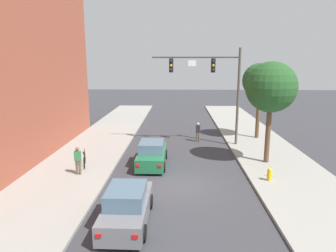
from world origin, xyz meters
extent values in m
plane|color=#38383D|center=(0.00, 0.00, 0.00)|extent=(120.00, 120.00, 0.00)
cube|color=#99968E|center=(-6.50, 0.00, 0.07)|extent=(5.00, 60.00, 0.15)
cube|color=#99968E|center=(6.50, 0.00, 0.07)|extent=(5.00, 60.00, 0.15)
cylinder|color=#514C47|center=(4.60, 8.20, 3.90)|extent=(0.20, 0.20, 7.50)
cylinder|color=#514C47|center=(1.26, 8.20, 6.95)|extent=(6.67, 0.14, 0.14)
cube|color=black|center=(2.60, 8.20, 6.33)|extent=(0.32, 0.28, 1.05)
sphere|color=#2D2823|center=(2.60, 8.05, 6.66)|extent=(0.18, 0.18, 0.18)
sphere|color=yellow|center=(2.60, 8.05, 6.33)|extent=(0.18, 0.18, 0.18)
sphere|color=#2D2823|center=(2.60, 8.05, 6.00)|extent=(0.18, 0.18, 0.18)
cube|color=black|center=(-0.60, 8.20, 6.33)|extent=(0.32, 0.28, 1.05)
sphere|color=#2D2823|center=(-0.60, 8.05, 6.66)|extent=(0.18, 0.18, 0.18)
sphere|color=yellow|center=(-0.60, 8.05, 6.33)|extent=(0.18, 0.18, 0.18)
sphere|color=#2D2823|center=(-0.60, 8.05, 6.00)|extent=(0.18, 0.18, 0.18)
cube|color=white|center=(1.00, 8.18, 6.50)|extent=(0.60, 0.03, 0.44)
cube|color=#1E663D|center=(-1.72, 3.37, 0.56)|extent=(1.72, 4.21, 0.80)
cube|color=slate|center=(-1.72, 3.22, 1.28)|extent=(1.51, 2.01, 0.64)
cylinder|color=black|center=(-2.52, 4.68, 0.32)|extent=(0.22, 0.64, 0.64)
cylinder|color=black|center=(-0.91, 4.67, 0.32)|extent=(0.22, 0.64, 0.64)
cylinder|color=black|center=(-2.53, 2.07, 0.32)|extent=(0.22, 0.64, 0.64)
cylinder|color=black|center=(-0.92, 2.07, 0.32)|extent=(0.22, 0.64, 0.64)
cube|color=red|center=(-2.37, 1.25, 0.68)|extent=(0.20, 0.04, 0.14)
cube|color=red|center=(-1.09, 1.25, 0.68)|extent=(0.20, 0.04, 0.14)
cube|color=slate|center=(-2.11, -3.87, 0.56)|extent=(1.72, 4.21, 0.80)
cube|color=slate|center=(-2.11, -4.02, 1.28)|extent=(1.51, 2.01, 0.64)
cylinder|color=black|center=(-2.91, -2.56, 0.32)|extent=(0.22, 0.64, 0.64)
cylinder|color=black|center=(-1.30, -2.57, 0.32)|extent=(0.22, 0.64, 0.64)
cylinder|color=black|center=(-2.93, -5.17, 0.32)|extent=(0.22, 0.64, 0.64)
cylinder|color=black|center=(-1.31, -5.18, 0.32)|extent=(0.22, 0.64, 0.64)
cube|color=red|center=(-2.76, -5.99, 0.68)|extent=(0.20, 0.04, 0.14)
cube|color=red|center=(-1.49, -5.99, 0.68)|extent=(0.20, 0.04, 0.14)
cylinder|color=brown|center=(-5.91, 1.12, 0.57)|extent=(0.14, 0.14, 0.85)
cylinder|color=brown|center=(-5.73, 1.12, 0.57)|extent=(0.14, 0.14, 0.85)
cube|color=#337F47|center=(-5.82, 1.12, 1.28)|extent=(0.36, 0.22, 0.56)
sphere|color=brown|center=(-5.82, 1.12, 1.68)|extent=(0.22, 0.22, 0.22)
cylinder|color=brown|center=(1.54, 9.37, 0.42)|extent=(0.14, 0.14, 0.85)
cylinder|color=brown|center=(1.72, 9.37, 0.42)|extent=(0.14, 0.14, 0.85)
cube|color=#26262D|center=(1.63, 9.37, 1.13)|extent=(0.36, 0.22, 0.56)
sphere|color=beige|center=(1.63, 9.37, 1.53)|extent=(0.22, 0.22, 0.22)
torus|color=black|center=(-6.06, 3.12, 0.51)|extent=(0.25, 0.71, 0.72)
torus|color=black|center=(-5.79, 2.11, 0.51)|extent=(0.25, 0.71, 0.72)
cylinder|color=black|center=(-5.93, 2.62, 0.73)|extent=(0.30, 0.92, 0.05)
cylinder|color=black|center=(-5.86, 2.36, 0.91)|extent=(0.04, 0.04, 0.35)
cylinder|color=black|center=(-6.04, 3.02, 0.93)|extent=(0.04, 0.04, 0.40)
cube|color=black|center=(-5.86, 2.36, 1.09)|extent=(0.18, 0.26, 0.06)
cylinder|color=gold|center=(5.00, 0.56, 0.43)|extent=(0.24, 0.24, 0.55)
sphere|color=gold|center=(5.00, 0.56, 0.76)|extent=(0.22, 0.22, 0.22)
cylinder|color=gold|center=(4.82, 0.56, 0.45)|extent=(0.12, 0.09, 0.09)
cylinder|color=gold|center=(5.18, 0.56, 0.45)|extent=(0.12, 0.09, 0.09)
cylinder|color=brown|center=(5.75, 3.78, 2.00)|extent=(0.32, 0.32, 3.69)
sphere|color=#235123|center=(5.75, 3.78, 5.04)|extent=(3.18, 3.18, 3.18)
cylinder|color=brown|center=(6.80, 10.39, 2.05)|extent=(0.32, 0.32, 3.80)
sphere|color=#235123|center=(6.80, 10.39, 5.06)|extent=(2.95, 2.95, 2.95)
camera|label=1|loc=(-0.03, -15.19, 6.51)|focal=32.02mm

